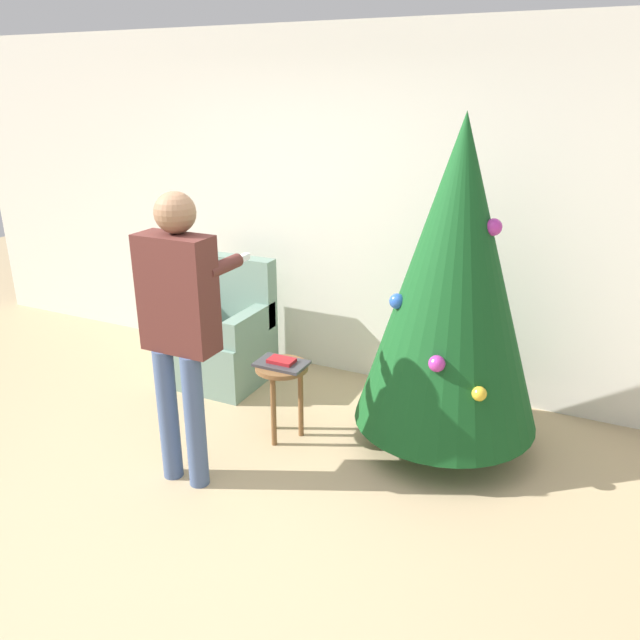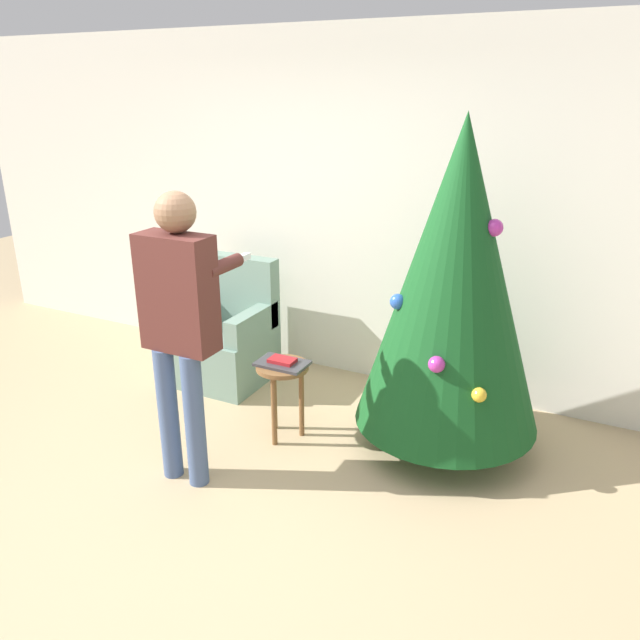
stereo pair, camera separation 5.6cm
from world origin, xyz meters
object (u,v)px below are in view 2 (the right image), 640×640
at_px(christmas_tree, 455,279).
at_px(side_stool, 283,379).
at_px(armchair, 227,339).
at_px(person_standing, 179,315).

relative_size(christmas_tree, side_stool, 3.98).
distance_m(armchair, side_stool, 1.06).
bearing_deg(christmas_tree, person_standing, -142.03).
height_order(person_standing, side_stool, person_standing).
relative_size(christmas_tree, armchair, 2.17).
distance_m(armchair, person_standing, 1.54).
bearing_deg(person_standing, side_stool, 65.52).
distance_m(christmas_tree, person_standing, 1.66).
relative_size(armchair, side_stool, 1.83).
xyz_separation_m(christmas_tree, armchair, (-1.88, 0.23, -0.82)).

